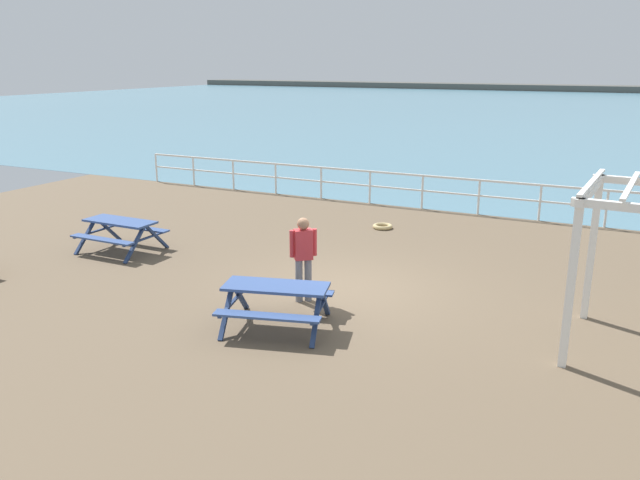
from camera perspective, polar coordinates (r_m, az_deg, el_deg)
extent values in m
cube|color=brown|center=(13.14, 2.45, -4.77)|extent=(30.00, 24.00, 0.20)
cube|color=teal|center=(64.36, 22.28, 10.58)|extent=(142.00, 90.00, 0.01)
cube|color=#4C4C47|center=(107.22, 24.26, 11.99)|extent=(142.00, 6.00, 1.80)
cube|color=white|center=(19.95, 11.63, 5.46)|extent=(23.00, 0.06, 0.06)
cube|color=white|center=(20.04, 11.55, 4.13)|extent=(23.00, 0.05, 0.05)
cylinder|color=white|center=(25.46, -14.42, 6.26)|extent=(0.07, 0.07, 1.05)
cylinder|color=white|center=(24.35, -11.23, 6.04)|extent=(0.07, 0.07, 1.05)
cylinder|color=white|center=(23.33, -7.75, 5.78)|extent=(0.07, 0.07, 1.05)
cylinder|color=white|center=(22.40, -3.98, 5.48)|extent=(0.07, 0.07, 1.05)
cylinder|color=white|center=(21.57, 0.10, 5.12)|extent=(0.07, 0.07, 1.05)
cylinder|color=white|center=(20.86, 4.48, 4.71)|extent=(0.07, 0.07, 1.05)
cylinder|color=white|center=(20.28, 9.13, 4.24)|extent=(0.07, 0.07, 1.05)
cylinder|color=white|center=(19.85, 14.01, 3.71)|extent=(0.07, 0.07, 1.05)
cylinder|color=white|center=(19.56, 19.06, 3.14)|extent=(0.07, 0.07, 1.05)
cylinder|color=white|center=(19.43, 24.22, 2.53)|extent=(0.07, 0.07, 1.05)
cube|color=#334C84|center=(11.04, -3.96, -4.16)|extent=(1.92, 1.16, 0.05)
cube|color=#334C84|center=(11.71, -3.16, -4.53)|extent=(1.80, 0.73, 0.04)
cube|color=#334C84|center=(10.59, -4.78, -6.80)|extent=(1.80, 0.73, 0.04)
cube|color=navy|center=(11.35, 0.39, -5.57)|extent=(0.29, 0.78, 0.79)
cube|color=navy|center=(10.67, -0.35, -7.00)|extent=(0.29, 0.78, 0.79)
cube|color=navy|center=(10.99, 0.03, -6.05)|extent=(0.46, 1.46, 0.04)
cube|color=navy|center=(11.72, -7.16, -5.00)|extent=(0.29, 0.78, 0.79)
cube|color=navy|center=(11.06, -8.35, -6.34)|extent=(0.29, 0.78, 0.79)
cube|color=navy|center=(11.37, -7.75, -5.44)|extent=(0.46, 1.46, 0.04)
cube|color=#334C84|center=(16.18, -17.47, 1.60)|extent=(1.80, 0.71, 0.05)
cube|color=#334C84|center=(16.69, -15.92, 1.08)|extent=(1.80, 0.27, 0.04)
cube|color=#334C84|center=(15.83, -18.92, 0.05)|extent=(1.80, 0.27, 0.04)
cube|color=navy|center=(16.02, -14.42, 0.31)|extent=(0.08, 0.79, 0.79)
cube|color=navy|center=(15.49, -16.22, -0.35)|extent=(0.08, 0.79, 0.79)
cube|color=navy|center=(15.74, -15.32, 0.14)|extent=(0.07, 1.50, 0.04)
cube|color=navy|center=(17.06, -18.39, 0.93)|extent=(0.08, 0.79, 0.79)
cube|color=navy|center=(16.56, -20.20, 0.33)|extent=(0.08, 0.79, 0.79)
cube|color=navy|center=(16.80, -19.30, 0.78)|extent=(0.07, 1.50, 0.04)
cylinder|color=slate|center=(12.33, -1.07, -3.56)|extent=(0.14, 0.14, 0.85)
cylinder|color=slate|center=(12.29, -1.89, -3.63)|extent=(0.14, 0.14, 0.85)
cube|color=red|center=(12.09, -1.50, -0.40)|extent=(0.40, 0.39, 0.58)
cylinder|color=red|center=(12.13, -0.49, -0.20)|extent=(0.09, 0.09, 0.52)
cylinder|color=red|center=(12.04, -2.52, -0.34)|extent=(0.09, 0.09, 0.52)
sphere|color=#9E7051|center=(11.99, -1.52, 1.46)|extent=(0.23, 0.23, 0.23)
cube|color=white|center=(12.23, 23.10, -0.97)|extent=(0.12, 0.12, 2.50)
cube|color=white|center=(10.14, 21.47, -4.10)|extent=(0.12, 0.12, 2.50)
cube|color=white|center=(10.87, 23.08, 4.20)|extent=(0.27, 2.44, 0.12)
cube|color=white|center=(10.85, 23.14, 4.82)|extent=(0.24, 2.56, 0.04)
cube|color=white|center=(10.80, 26.03, 4.44)|extent=(0.24, 2.56, 0.04)
torus|color=tan|center=(17.82, 5.62, 1.22)|extent=(0.55, 0.55, 0.11)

